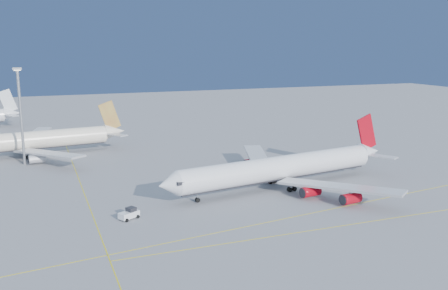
% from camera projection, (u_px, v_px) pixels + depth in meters
% --- Properties ---
extents(ground, '(500.00, 500.00, 0.00)m').
position_uv_depth(ground, '(296.00, 204.00, 103.03)').
color(ground, slate).
rests_on(ground, ground).
extents(taxiway_lines, '(118.86, 140.00, 0.02)m').
position_uv_depth(taxiway_lines, '(218.00, 203.00, 103.61)').
color(taxiway_lines, '#D5C20B').
rests_on(taxiway_lines, ground).
extents(airliner_virgin, '(61.78, 54.94, 15.28)m').
position_uv_depth(airliner_virgin, '(284.00, 168.00, 114.64)').
color(airliner_virgin, white).
rests_on(airliner_virgin, ground).
extents(airliner_etihad, '(58.49, 53.63, 15.27)m').
position_uv_depth(airliner_etihad, '(28.00, 141.00, 146.17)').
color(airliner_etihad, silver).
rests_on(airliner_etihad, ground).
extents(pushback_tug, '(4.25, 3.65, 2.14)m').
position_uv_depth(pushback_tug, '(129.00, 214.00, 94.38)').
color(pushback_tug, white).
rests_on(pushback_tug, ground).
extents(light_mast, '(2.28, 2.28, 26.41)m').
position_uv_depth(light_mast, '(20.00, 108.00, 133.90)').
color(light_mast, gray).
rests_on(light_mast, ground).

